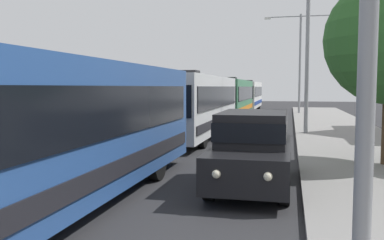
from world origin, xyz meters
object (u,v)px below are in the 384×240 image
object	(u,v)px
white_suv	(253,146)
bus_fourth_in_line	(247,95)
bus_lead	(50,129)
bus_middle	(230,98)
streetlamp_far	(300,53)
streetlamp_mid	(308,38)
box_truck_oncoming	(228,93)
bus_second_in_line	(195,104)

from	to	relation	value
white_suv	bus_fourth_in_line	bearing A→B (deg)	96.10
bus_lead	bus_middle	world-z (taller)	same
white_suv	streetlamp_far	world-z (taller)	streetlamp_far
bus_middle	streetlamp_mid	bearing A→B (deg)	-62.34
bus_lead	bus_middle	bearing A→B (deg)	90.00
streetlamp_far	bus_fourth_in_line	bearing A→B (deg)	133.71
white_suv	streetlamp_mid	bearing A→B (deg)	81.70
bus_middle	streetlamp_mid	world-z (taller)	streetlamp_mid
bus_fourth_in_line	box_truck_oncoming	size ratio (longest dim) A/B	1.38
bus_fourth_in_line	box_truck_oncoming	xyz separation A→B (m)	(-3.30, 8.33, 0.02)
bus_fourth_in_line	white_suv	bearing A→B (deg)	-83.90
streetlamp_mid	streetlamp_far	xyz separation A→B (m)	(0.00, 17.33, 0.61)
bus_second_in_line	bus_fourth_in_line	world-z (taller)	same
bus_second_in_line	white_suv	xyz separation A→B (m)	(3.70, -9.67, -0.66)
bus_middle	bus_fourth_in_line	world-z (taller)	same
bus_second_in_line	bus_fourth_in_line	xyz separation A→B (m)	(-0.00, 24.95, -0.00)
bus_middle	streetlamp_far	world-z (taller)	streetlamp_far
bus_second_in_line	streetlamp_mid	distance (m)	6.64
bus_fourth_in_line	streetlamp_far	world-z (taller)	streetlamp_far
bus_lead	streetlamp_mid	bearing A→B (deg)	70.02
streetlamp_mid	bus_lead	bearing A→B (deg)	-109.98
bus_second_in_line	bus_middle	distance (m)	12.28
white_suv	box_truck_oncoming	size ratio (longest dim) A/B	0.64
bus_fourth_in_line	bus_second_in_line	bearing A→B (deg)	-90.00
bus_second_in_line	streetlamp_far	world-z (taller)	streetlamp_far
bus_second_in_line	streetlamp_far	bearing A→B (deg)	74.38
white_suv	bus_second_in_line	bearing A→B (deg)	110.92
bus_lead	streetlamp_far	size ratio (longest dim) A/B	1.34
bus_second_in_line	streetlamp_mid	size ratio (longest dim) A/B	1.46
bus_second_in_line	streetlamp_mid	bearing A→B (deg)	20.15
bus_fourth_in_line	white_suv	world-z (taller)	bus_fourth_in_line
box_truck_oncoming	streetlamp_far	distance (m)	16.92
bus_lead	streetlamp_far	world-z (taller)	streetlamp_far
box_truck_oncoming	streetlamp_mid	distance (m)	32.66
bus_fourth_in_line	streetlamp_far	distance (m)	8.75
bus_fourth_in_line	white_suv	size ratio (longest dim) A/B	2.17
bus_fourth_in_line	streetlamp_far	size ratio (longest dim) A/B	1.17
bus_lead	streetlamp_far	distance (m)	32.86
bus_lead	streetlamp_mid	distance (m)	16.15
bus_middle	streetlamp_far	bearing A→B (deg)	52.46
bus_lead	white_suv	world-z (taller)	bus_lead
bus_lead	bus_second_in_line	world-z (taller)	same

